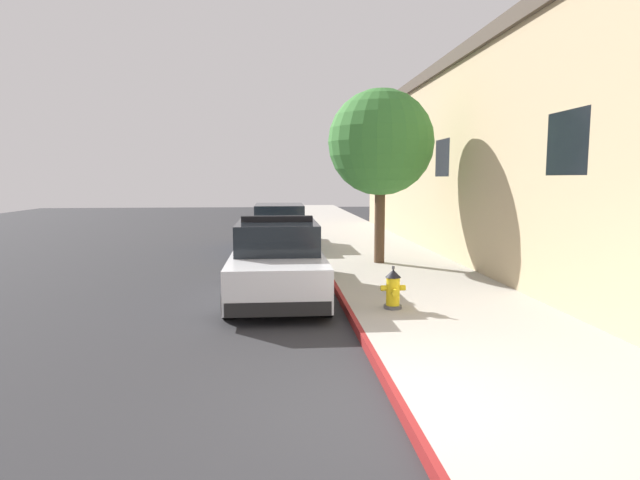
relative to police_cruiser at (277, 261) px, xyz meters
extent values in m
cube|color=#2B2B2D|center=(-2.89, 4.20, -0.84)|extent=(32.95, 60.00, 0.20)
cube|color=#ADA89E|center=(3.11, 4.20, -0.66)|extent=(3.62, 60.00, 0.16)
cube|color=maroon|center=(1.26, 4.20, -0.66)|extent=(0.08, 60.00, 0.16)
cube|color=tan|center=(8.34, 4.52, 2.04)|extent=(6.85, 24.03, 5.56)
cube|color=#473D33|center=(8.34, 4.52, 5.00)|extent=(7.09, 24.27, 0.36)
cube|color=black|center=(4.95, -2.21, 2.32)|extent=(0.06, 1.30, 1.10)
cube|color=black|center=(4.95, 4.52, 2.32)|extent=(0.06, 1.30, 1.10)
cube|color=black|center=(4.95, 11.25, 2.32)|extent=(0.06, 1.30, 1.10)
cube|color=white|center=(0.00, -0.04, -0.16)|extent=(1.84, 4.80, 0.76)
cube|color=black|center=(0.00, 0.11, 0.52)|extent=(1.64, 2.50, 0.60)
cube|color=black|center=(0.00, -2.38, -0.42)|extent=(1.76, 0.16, 0.24)
cube|color=black|center=(0.00, 2.30, -0.42)|extent=(1.76, 0.16, 0.24)
cylinder|color=black|center=(-0.86, 1.66, -0.42)|extent=(0.22, 0.64, 0.64)
cylinder|color=black|center=(0.86, 1.66, -0.42)|extent=(0.22, 0.64, 0.64)
cylinder|color=black|center=(-0.86, -1.74, -0.42)|extent=(0.22, 0.64, 0.64)
cylinder|color=black|center=(0.86, -1.74, -0.42)|extent=(0.22, 0.64, 0.64)
cube|color=black|center=(0.00, 0.06, 0.88)|extent=(1.48, 0.20, 0.12)
cube|color=red|center=(-0.35, 0.06, 0.88)|extent=(0.44, 0.18, 0.11)
cube|color=#1E33E0|center=(0.35, 0.06, 0.88)|extent=(0.44, 0.18, 0.11)
cube|color=navy|center=(0.09, 7.21, -0.16)|extent=(1.84, 4.80, 0.76)
cube|color=black|center=(0.09, 7.36, 0.52)|extent=(1.64, 2.50, 0.60)
cube|color=black|center=(0.09, 4.87, -0.42)|extent=(1.76, 0.16, 0.24)
cube|color=black|center=(0.09, 9.55, -0.42)|extent=(1.76, 0.16, 0.24)
cylinder|color=black|center=(-0.77, 8.91, -0.42)|extent=(0.22, 0.64, 0.64)
cylinder|color=black|center=(0.95, 8.91, -0.42)|extent=(0.22, 0.64, 0.64)
cylinder|color=black|center=(-0.77, 5.51, -0.42)|extent=(0.22, 0.64, 0.64)
cylinder|color=black|center=(0.95, 5.51, -0.42)|extent=(0.22, 0.64, 0.64)
cylinder|color=#4C4C51|center=(2.03, -1.89, -0.56)|extent=(0.32, 0.32, 0.06)
cylinder|color=yellow|center=(2.03, -1.89, -0.28)|extent=(0.24, 0.24, 0.50)
cone|color=black|center=(2.03, -1.89, 0.04)|extent=(0.28, 0.28, 0.14)
cylinder|color=#4C4C51|center=(2.03, -1.89, 0.14)|extent=(0.05, 0.05, 0.06)
cylinder|color=yellow|center=(1.86, -1.89, -0.22)|extent=(0.10, 0.10, 0.10)
cylinder|color=yellow|center=(2.20, -1.89, -0.22)|extent=(0.10, 0.10, 0.10)
cylinder|color=yellow|center=(2.03, -2.07, -0.27)|extent=(0.13, 0.12, 0.13)
cylinder|color=brown|center=(2.79, 3.18, 0.55)|extent=(0.28, 0.28, 2.26)
sphere|color=#387A33|center=(2.79, 3.18, 2.67)|extent=(2.83, 2.83, 2.83)
camera|label=1|loc=(-0.02, -10.88, 1.72)|focal=29.48mm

